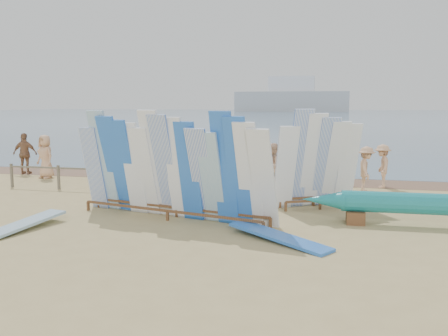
% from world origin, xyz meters
% --- Properties ---
extents(ground, '(160.00, 160.00, 0.00)m').
position_xyz_m(ground, '(0.00, 0.00, 0.00)').
color(ground, tan).
rests_on(ground, ground).
extents(ocean, '(320.00, 240.00, 0.02)m').
position_xyz_m(ocean, '(0.00, 128.00, 0.00)').
color(ocean, '#46627D').
rests_on(ocean, ground).
extents(wet_sand_strip, '(40.00, 2.60, 0.01)m').
position_xyz_m(wet_sand_strip, '(0.00, 7.20, 0.00)').
color(wet_sand_strip, brown).
rests_on(wet_sand_strip, ground).
extents(distant_ship, '(45.00, 8.00, 14.00)m').
position_xyz_m(distant_ship, '(-12.00, 180.00, 5.31)').
color(distant_ship, '#999EA3').
rests_on(distant_ship, ocean).
extents(fence, '(12.08, 0.08, 0.90)m').
position_xyz_m(fence, '(0.00, 3.00, 0.63)').
color(fence, '#6A6250').
rests_on(fence, ground).
extents(main_surfboard_rack, '(6.03, 2.09, 3.00)m').
position_xyz_m(main_surfboard_rack, '(1.64, -0.36, 1.35)').
color(main_surfboard_rack, brown).
rests_on(main_surfboard_rack, ground).
extents(side_surfboard_rack, '(2.64, 1.79, 3.02)m').
position_xyz_m(side_surfboard_rack, '(5.46, 1.98, 1.35)').
color(side_surfboard_rack, brown).
rests_on(side_surfboard_rack, ground).
extents(outrigger_canoe, '(6.24, 0.70, 0.89)m').
position_xyz_m(outrigger_canoe, '(8.25, 0.32, 0.57)').
color(outrigger_canoe, brown).
rests_on(outrigger_canoe, ground).
extents(vendor_table, '(0.94, 0.68, 1.21)m').
position_xyz_m(vendor_table, '(2.25, 0.24, 0.40)').
color(vendor_table, brown).
rests_on(vendor_table, ground).
extents(flat_board_a, '(1.11, 2.76, 0.27)m').
position_xyz_m(flat_board_a, '(-1.65, -2.48, 0.00)').
color(flat_board_a, '#7CABC7').
rests_on(flat_board_a, ground).
extents(flat_board_d, '(2.58, 1.92, 0.24)m').
position_xyz_m(flat_board_d, '(4.78, -1.87, 0.00)').
color(flat_board_d, blue).
rests_on(flat_board_d, ground).
extents(beach_chair_left, '(0.71, 0.72, 0.85)m').
position_xyz_m(beach_chair_left, '(0.61, 3.92, 0.25)').
color(beach_chair_left, '#AD1A12').
rests_on(beach_chair_left, ground).
extents(beach_chair_right, '(0.58, 0.59, 0.77)m').
position_xyz_m(beach_chair_right, '(1.66, 4.15, 0.23)').
color(beach_chair_right, '#AD1A12').
rests_on(beach_chair_right, ground).
extents(stroller, '(0.71, 0.89, 1.08)m').
position_xyz_m(stroller, '(1.47, 3.85, 0.43)').
color(stroller, '#AD1A12').
rests_on(stroller, ground).
extents(beachgoer_5, '(1.62, 1.44, 1.77)m').
position_xyz_m(beachgoer_5, '(0.93, 6.23, 0.89)').
color(beachgoer_5, beige).
rests_on(beachgoer_5, ground).
extents(beachgoer_7, '(0.65, 0.40, 1.70)m').
position_xyz_m(beachgoer_7, '(2.32, 5.86, 0.85)').
color(beachgoer_7, '#8C6042').
rests_on(beachgoer_7, ground).
extents(beachgoer_11, '(1.39, 1.29, 1.55)m').
position_xyz_m(beachgoer_11, '(-4.47, 7.04, 0.78)').
color(beachgoer_11, beige).
rests_on(beachgoer_11, ground).
extents(beachgoer_3, '(1.11, 0.65, 1.60)m').
position_xyz_m(beachgoer_3, '(0.36, 5.19, 0.80)').
color(beachgoer_3, tan).
rests_on(beachgoer_3, ground).
extents(beachgoer_0, '(1.00, 0.75, 1.85)m').
position_xyz_m(beachgoer_0, '(-6.07, 5.30, 0.93)').
color(beachgoer_0, tan).
rests_on(beachgoer_0, ground).
extents(beachgoer_2, '(0.88, 0.86, 1.71)m').
position_xyz_m(beachgoer_2, '(-2.66, 5.10, 0.85)').
color(beachgoer_2, beige).
rests_on(beachgoer_2, ground).
extents(beachgoer_4, '(0.96, 1.16, 1.84)m').
position_xyz_m(beachgoer_4, '(-0.02, 4.95, 0.92)').
color(beachgoer_4, '#8C6042').
rests_on(beachgoer_4, ground).
extents(beachgoer_extra_1, '(1.15, 0.64, 1.86)m').
position_xyz_m(beachgoer_extra_1, '(-7.62, 6.08, 0.93)').
color(beachgoer_extra_1, '#8C6042').
rests_on(beachgoer_extra_1, ground).
extents(beachgoer_9, '(0.46, 1.07, 1.65)m').
position_xyz_m(beachgoer_9, '(7.08, 5.13, 0.82)').
color(beachgoer_9, tan).
rests_on(beachgoer_9, ground).
extents(beachgoer_1, '(0.76, 0.73, 1.87)m').
position_xyz_m(beachgoer_1, '(-3.53, 5.50, 0.94)').
color(beachgoer_1, '#8C6042').
rests_on(beachgoer_1, ground).
extents(beachgoer_8, '(0.62, 0.93, 1.74)m').
position_xyz_m(beachgoer_8, '(3.76, 4.56, 0.87)').
color(beachgoer_8, beige).
rests_on(beachgoer_8, ground).
extents(beachgoer_extra_0, '(0.46, 1.07, 1.65)m').
position_xyz_m(beachgoer_extra_0, '(7.72, 6.11, 0.83)').
color(beachgoer_extra_0, tan).
rests_on(beachgoer_extra_0, ground).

